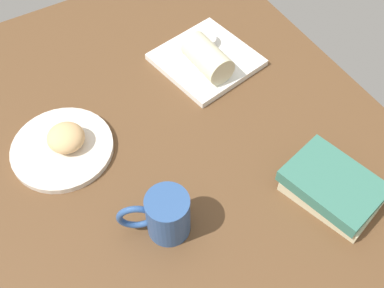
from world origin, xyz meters
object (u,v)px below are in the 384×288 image
(scone_pastry, at_px, (66,138))
(coffee_mug, at_px, (165,215))
(sauce_cup, at_px, (205,40))
(round_plate, at_px, (62,148))
(book_stack, at_px, (333,187))
(square_plate, at_px, (206,60))
(breakfast_wrap, at_px, (208,58))

(scone_pastry, distance_m, coffee_mug, 0.28)
(sauce_cup, distance_m, coffee_mug, 0.50)
(round_plate, bearing_deg, book_stack, -131.41)
(round_plate, distance_m, scone_pastry, 0.03)
(sauce_cup, height_order, book_stack, book_stack)
(scone_pastry, height_order, book_stack, scone_pastry)
(sauce_cup, bearing_deg, square_plate, 151.69)
(scone_pastry, xyz_separation_m, square_plate, (0.07, -0.38, -0.03))
(breakfast_wrap, bearing_deg, scone_pastry, 2.31)
(square_plate, relative_size, coffee_mug, 1.67)
(round_plate, height_order, coffee_mug, coffee_mug)
(square_plate, distance_m, sauce_cup, 0.05)
(scone_pastry, bearing_deg, breakfast_wrap, -83.57)
(book_stack, distance_m, coffee_mug, 0.33)
(round_plate, xyz_separation_m, book_stack, (-0.37, -0.42, 0.02))
(round_plate, distance_m, book_stack, 0.56)
(round_plate, distance_m, sauce_cup, 0.44)
(coffee_mug, bearing_deg, breakfast_wrap, -42.01)
(book_stack, bearing_deg, coffee_mug, 72.41)
(sauce_cup, relative_size, book_stack, 0.25)
(coffee_mug, bearing_deg, round_plate, 21.07)
(sauce_cup, bearing_deg, coffee_mug, 140.33)
(scone_pastry, distance_m, square_plate, 0.39)
(round_plate, bearing_deg, breakfast_wrap, -84.00)
(round_plate, relative_size, square_plate, 1.01)
(book_stack, xyz_separation_m, coffee_mug, (0.10, 0.31, 0.02))
(breakfast_wrap, relative_size, coffee_mug, 0.95)
(round_plate, xyz_separation_m, sauce_cup, (0.12, -0.42, 0.02))
(breakfast_wrap, distance_m, book_stack, 0.41)
(scone_pastry, xyz_separation_m, book_stack, (-0.37, -0.40, -0.01))
(book_stack, bearing_deg, breakfast_wrap, 5.00)
(sauce_cup, xyz_separation_m, coffee_mug, (-0.38, 0.32, 0.02))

